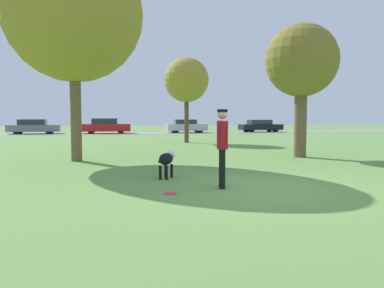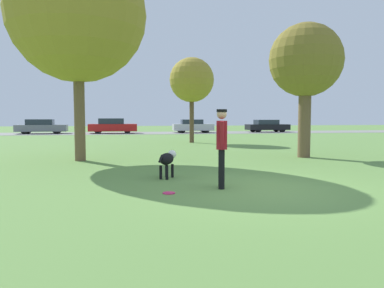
{
  "view_description": "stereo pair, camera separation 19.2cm",
  "coord_description": "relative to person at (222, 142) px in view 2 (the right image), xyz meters",
  "views": [
    {
      "loc": [
        -2.96,
        -7.44,
        1.51
      ],
      "look_at": [
        -1.25,
        0.94,
        0.9
      ],
      "focal_mm": 35.0,
      "sensor_mm": 36.0,
      "label": 1
    },
    {
      "loc": [
        -2.77,
        -7.48,
        1.51
      ],
      "look_at": [
        -1.25,
        0.94,
        0.9
      ],
      "focal_mm": 35.0,
      "sensor_mm": 36.0,
      "label": 2
    }
  ],
  "objects": [
    {
      "name": "ground_plane",
      "position": [
        0.75,
        -0.2,
        -1.0
      ],
      "size": [
        120.0,
        120.0,
        0.0
      ],
      "primitive_type": "plane",
      "color": "#608C42"
    },
    {
      "name": "far_road_strip",
      "position": [
        0.75,
        28.59,
        -0.99
      ],
      "size": [
        120.0,
        6.0,
        0.01
      ],
      "color": "gray",
      "rests_on": "ground_plane"
    },
    {
      "name": "person",
      "position": [
        0.0,
        0.0,
        0.0
      ],
      "size": [
        0.31,
        0.68,
        1.68
      ],
      "rotation": [
        0.0,
        0.0,
        1.33
      ],
      "color": "black",
      "rests_on": "ground_plane"
    },
    {
      "name": "dog",
      "position": [
        -0.98,
        1.53,
        -0.53
      ],
      "size": [
        0.59,
        0.9,
        0.67
      ],
      "rotation": [
        0.0,
        0.0,
        1.07
      ],
      "color": "black",
      "rests_on": "ground_plane"
    },
    {
      "name": "frisbee",
      "position": [
        -1.17,
        -0.37,
        -0.99
      ],
      "size": [
        0.25,
        0.25,
        0.02
      ],
      "color": "#E52366",
      "rests_on": "ground_plane"
    },
    {
      "name": "tree_near_left",
      "position": [
        -3.56,
        5.81,
        4.04
      ],
      "size": [
        4.68,
        4.68,
        7.39
      ],
      "color": "brown",
      "rests_on": "ground_plane"
    },
    {
      "name": "tree_mid_center",
      "position": [
        1.93,
        14.4,
        2.72
      ],
      "size": [
        2.65,
        2.65,
        5.07
      ],
      "color": "brown",
      "rests_on": "ground_plane"
    },
    {
      "name": "tree_near_right",
      "position": [
        4.67,
        5.49,
        2.59
      ],
      "size": [
        2.73,
        2.73,
        5.02
      ],
      "color": "brown",
      "rests_on": "ground_plane"
    },
    {
      "name": "parked_car_grey",
      "position": [
        -9.63,
        28.85,
        -0.34
      ],
      "size": [
        4.57,
        2.03,
        1.34
      ],
      "rotation": [
        0.0,
        0.0,
        0.05
      ],
      "color": "slate",
      "rests_on": "ground_plane"
    },
    {
      "name": "parked_car_red",
      "position": [
        -3.17,
        28.45,
        -0.3
      ],
      "size": [
        4.47,
        1.76,
        1.42
      ],
      "rotation": [
        0.0,
        0.0,
        -0.0
      ],
      "color": "red",
      "rests_on": "ground_plane"
    },
    {
      "name": "parked_car_silver",
      "position": [
        4.56,
        28.54,
        -0.34
      ],
      "size": [
        3.98,
        1.9,
        1.31
      ],
      "rotation": [
        0.0,
        0.0,
        -0.02
      ],
      "color": "#B7B7BC",
      "rests_on": "ground_plane"
    },
    {
      "name": "parked_car_black",
      "position": [
        12.42,
        28.88,
        -0.36
      ],
      "size": [
        4.39,
        1.82,
        1.27
      ],
      "rotation": [
        0.0,
        0.0,
        0.03
      ],
      "color": "black",
      "rests_on": "ground_plane"
    }
  ]
}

